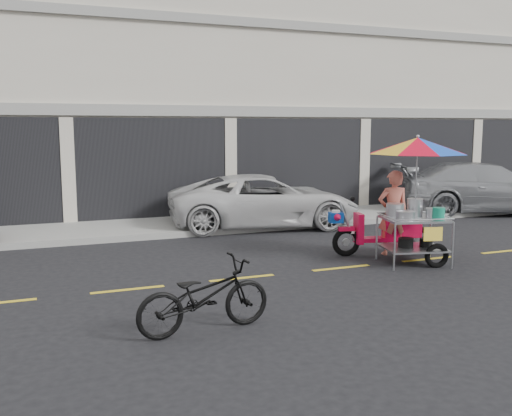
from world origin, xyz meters
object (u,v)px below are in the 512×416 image
object	(u,v)px
food_vendor_rig	(407,182)
white_pickup	(264,201)
silver_pickup	(484,188)
near_bicycle	(204,296)

from	to	relation	value
food_vendor_rig	white_pickup	bearing A→B (deg)	117.77
silver_pickup	food_vendor_rig	bearing A→B (deg)	145.67
silver_pickup	food_vendor_rig	world-z (taller)	food_vendor_rig
white_pickup	food_vendor_rig	size ratio (longest dim) A/B	2.01
white_pickup	food_vendor_rig	xyz separation A→B (m)	(1.19, -4.56, 0.88)
near_bicycle	food_vendor_rig	world-z (taller)	food_vendor_rig
silver_pickup	near_bicycle	xyz separation A→B (m)	(-10.93, -6.79, -0.31)
white_pickup	silver_pickup	xyz separation A→B (m)	(7.24, -0.23, 0.08)
near_bicycle	food_vendor_rig	size ratio (longest dim) A/B	0.73
white_pickup	food_vendor_rig	bearing A→B (deg)	-156.57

